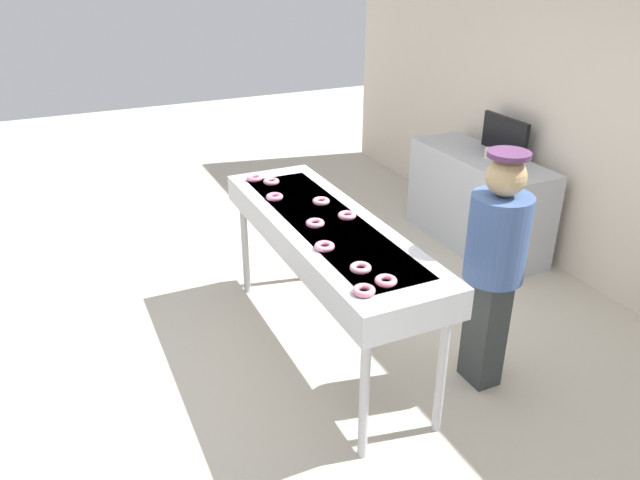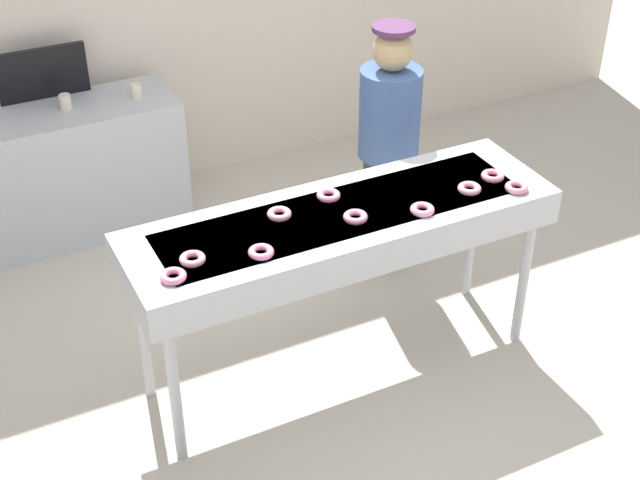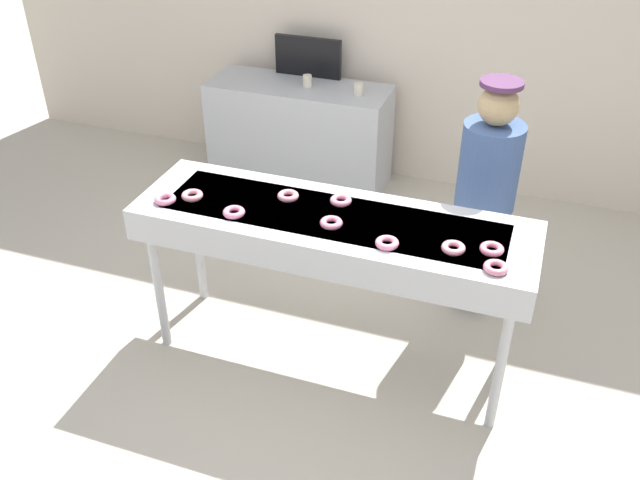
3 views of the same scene
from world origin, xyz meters
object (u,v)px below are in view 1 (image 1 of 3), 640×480
(strawberry_donut_6, at_px, (364,290))
(paper_cup_1, at_px, (519,168))
(strawberry_donut_1, at_px, (321,201))
(strawberry_donut_2, at_px, (275,197))
(strawberry_donut_5, at_px, (361,268))
(prep_counter, at_px, (477,201))
(menu_display, at_px, (505,135))
(fryer_conveyor, at_px, (327,235))
(strawberry_donut_7, at_px, (315,223))
(strawberry_donut_0, at_px, (347,215))
(strawberry_donut_4, at_px, (386,281))
(strawberry_donut_9, at_px, (255,178))
(strawberry_donut_3, at_px, (271,181))
(paper_cup_0, at_px, (489,153))
(strawberry_donut_8, at_px, (324,246))
(worker_baker, at_px, (495,257))

(strawberry_donut_6, height_order, paper_cup_1, strawberry_donut_6)
(strawberry_donut_1, xyz_separation_m, strawberry_donut_2, (-0.21, -0.27, 0.00))
(strawberry_donut_5, relative_size, prep_counter, 0.08)
(strawberry_donut_1, relative_size, strawberry_donut_2, 1.00)
(prep_counter, height_order, menu_display, menu_display)
(fryer_conveyor, relative_size, prep_counter, 1.46)
(fryer_conveyor, xyz_separation_m, strawberry_donut_7, (0.02, -0.10, 0.12))
(strawberry_donut_0, relative_size, paper_cup_1, 1.28)
(menu_display, bearing_deg, strawberry_donut_7, -67.10)
(strawberry_donut_0, bearing_deg, strawberry_donut_4, -13.57)
(strawberry_donut_9, bearing_deg, prep_counter, 91.06)
(strawberry_donut_3, height_order, paper_cup_0, strawberry_donut_3)
(strawberry_donut_9, bearing_deg, strawberry_donut_8, -0.70)
(fryer_conveyor, xyz_separation_m, strawberry_donut_3, (-0.82, -0.08, 0.12))
(strawberry_donut_6, bearing_deg, paper_cup_1, 121.37)
(prep_counter, xyz_separation_m, paper_cup_1, (0.53, -0.04, 0.50))
(strawberry_donut_4, relative_size, strawberry_donut_6, 1.00)
(strawberry_donut_0, height_order, paper_cup_1, strawberry_donut_0)
(strawberry_donut_8, height_order, prep_counter, strawberry_donut_8)
(strawberry_donut_6, height_order, paper_cup_0, strawberry_donut_6)
(strawberry_donut_3, distance_m, strawberry_donut_6, 1.74)
(fryer_conveyor, relative_size, strawberry_donut_5, 18.29)
(strawberry_donut_8, xyz_separation_m, paper_cup_0, (-1.27, 2.25, -0.09))
(strawberry_donut_7, relative_size, strawberry_donut_9, 1.00)
(strawberry_donut_5, distance_m, strawberry_donut_7, 0.66)
(strawberry_donut_5, bearing_deg, strawberry_donut_1, 167.71)
(paper_cup_1, bearing_deg, strawberry_donut_2, -91.56)
(strawberry_donut_4, distance_m, menu_display, 3.00)
(strawberry_donut_1, relative_size, strawberry_donut_7, 1.00)
(strawberry_donut_0, bearing_deg, strawberry_donut_7, -83.41)
(strawberry_donut_1, bearing_deg, strawberry_donut_4, -7.79)
(strawberry_donut_9, bearing_deg, paper_cup_0, 89.11)
(fryer_conveyor, relative_size, strawberry_donut_7, 18.29)
(strawberry_donut_5, xyz_separation_m, prep_counter, (-1.67, 2.18, -0.58))
(fryer_conveyor, height_order, strawberry_donut_8, strawberry_donut_8)
(strawberry_donut_5, xyz_separation_m, strawberry_donut_6, (0.23, -0.10, 0.00))
(fryer_conveyor, distance_m, worker_baker, 1.08)
(strawberry_donut_7, relative_size, menu_display, 0.21)
(strawberry_donut_2, bearing_deg, strawberry_donut_9, 179.93)
(strawberry_donut_0, relative_size, prep_counter, 0.08)
(worker_baker, bearing_deg, menu_display, -44.92)
(strawberry_donut_4, xyz_separation_m, strawberry_donut_5, (-0.19, -0.05, 0.00))
(strawberry_donut_3, distance_m, paper_cup_1, 2.13)
(paper_cup_1, bearing_deg, strawberry_donut_8, -69.81)
(strawberry_donut_9, distance_m, menu_display, 2.46)
(strawberry_donut_5, bearing_deg, strawberry_donut_2, -177.51)
(strawberry_donut_2, height_order, prep_counter, strawberry_donut_2)
(strawberry_donut_0, xyz_separation_m, strawberry_donut_7, (0.03, -0.24, 0.00))
(strawberry_donut_3, distance_m, strawberry_donut_7, 0.84)
(strawberry_donut_9, height_order, worker_baker, worker_baker)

